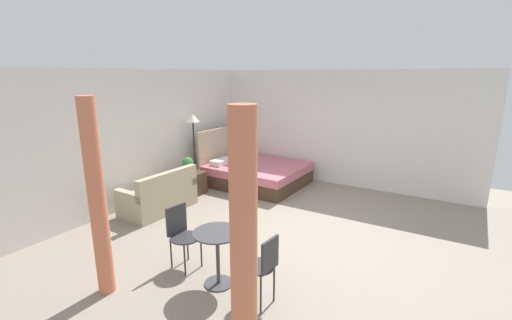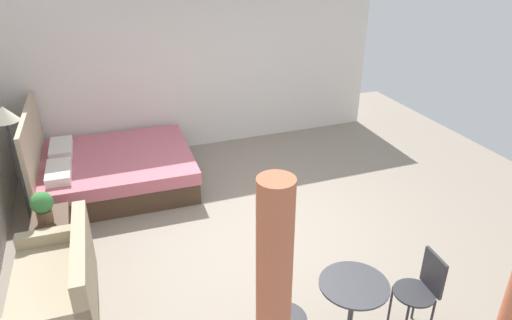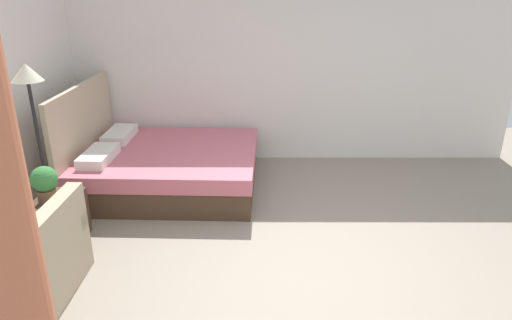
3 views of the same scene
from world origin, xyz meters
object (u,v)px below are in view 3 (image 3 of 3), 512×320
object	(u,v)px
nightstand	(60,221)
potted_plant	(45,183)
couch	(14,283)
bed	(165,165)
floor_lamp	(31,96)

from	to	relation	value
nightstand	potted_plant	xyz separation A→B (m)	(-0.10, 0.04, 0.47)
couch	bed	bearing A→B (deg)	-16.50
couch	nightstand	world-z (taller)	couch
bed	potted_plant	bearing A→B (deg)	150.80
floor_lamp	couch	bearing A→B (deg)	-167.05
bed	floor_lamp	distance (m)	1.88
floor_lamp	potted_plant	bearing A→B (deg)	-154.79
bed	nightstand	xyz separation A→B (m)	(-1.41, 0.81, -0.04)
potted_plant	floor_lamp	size ratio (longest dim) A/B	0.21
potted_plant	floor_lamp	bearing A→B (deg)	25.21
couch	nightstand	distance (m)	1.08
nightstand	floor_lamp	distance (m)	1.29
nightstand	bed	bearing A→B (deg)	-29.85
bed	floor_lamp	size ratio (longest dim) A/B	1.27
potted_plant	bed	bearing A→B (deg)	-29.20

